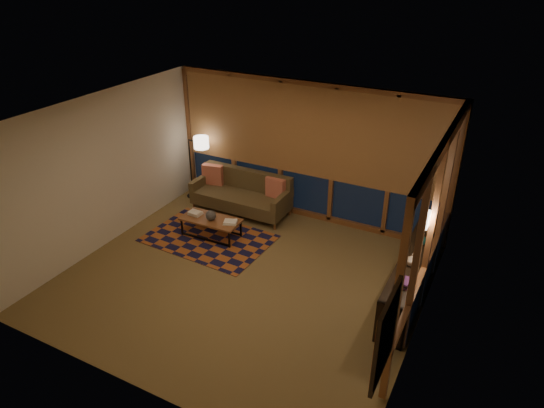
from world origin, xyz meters
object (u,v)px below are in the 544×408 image
at_px(sofa, 241,194).
at_px(coffee_table, 211,227).
at_px(floor_lamp, 191,166).
at_px(bookshelf, 413,272).

xyz_separation_m(sofa, coffee_table, (0.00, -1.08, -0.22)).
xyz_separation_m(floor_lamp, bookshelf, (4.99, -1.16, -0.36)).
height_order(sofa, bookshelf, sofa).
relative_size(sofa, coffee_table, 1.78).
height_order(sofa, coffee_table, sofa).
xyz_separation_m(sofa, floor_lamp, (-1.30, 0.14, 0.30)).
relative_size(coffee_table, floor_lamp, 0.78).
relative_size(sofa, bookshelf, 0.71).
xyz_separation_m(coffee_table, bookshelf, (3.69, 0.06, 0.16)).
xyz_separation_m(sofa, bookshelf, (3.69, -1.02, -0.06)).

